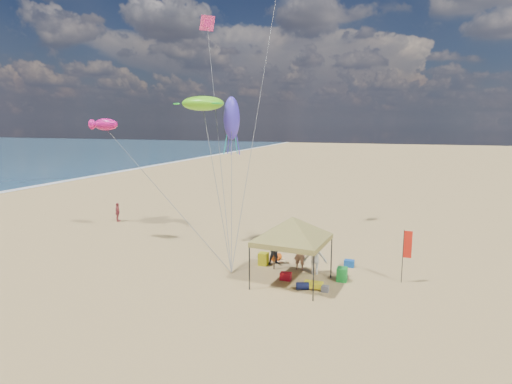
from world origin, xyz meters
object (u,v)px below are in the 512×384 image
beach_cart (313,285)px  person_far_a (118,212)px  chair_green (342,274)px  chair_yellow (263,259)px  cooler_red (286,276)px  feather_flag (406,247)px  person_near_a (300,254)px  person_near_b (276,249)px  canopy_tent (292,219)px  person_near_c (315,257)px  cooler_blue (349,263)px

beach_cart → person_far_a: 19.61m
chair_green → beach_cart: (-1.16, -1.45, -0.15)m
chair_yellow → person_far_a: 15.55m
cooler_red → beach_cart: bearing=-23.2°
feather_flag → person_near_a: feather_flag is taller
chair_yellow → person_near_b: (0.62, 0.33, 0.53)m
person_near_a → feather_flag: bearing=-179.3°
canopy_tent → cooler_red: bearing=138.1°
feather_flag → person_near_a: bearing=178.4°
person_near_b → chair_yellow: bearing=175.8°
person_near_a → person_near_c: (0.91, -0.38, 0.04)m
canopy_tent → feather_flag: (5.28, 1.94, -1.44)m
cooler_red → feather_flag: bearing=15.5°
beach_cart → person_near_b: 3.96m
beach_cart → person_near_b: (-2.72, 2.80, 0.68)m
cooler_blue → beach_cart: cooler_blue is taller
feather_flag → cooler_red: 6.12m
cooler_blue → person_near_a: bearing=-151.4°
person_near_a → person_far_a: size_ratio=1.18×
feather_flag → chair_yellow: size_ratio=3.87×
canopy_tent → cooler_red: canopy_tent is taller
cooler_blue → person_far_a: person_far_a is taller
chair_yellow → person_far_a: size_ratio=0.46×
cooler_red → chair_green: 2.83m
cooler_red → person_far_a: person_far_a is taller
person_near_a → person_near_c: person_near_c is taller
feather_flag → person_far_a: (-21.78, 6.30, -1.06)m
person_far_a → chair_green: bearing=-134.0°
feather_flag → cooler_blue: size_ratio=5.01×
feather_flag → cooler_red: feather_flag is taller
cooler_red → chair_green: chair_green is taller
beach_cart → person_far_a: person_far_a is taller
person_near_a → person_near_c: size_ratio=0.95×
cooler_blue → beach_cart: 3.94m
chair_green → person_near_a: person_near_a is taller
chair_yellow → beach_cart: 4.15m
beach_cart → person_near_c: 2.18m
cooler_red → beach_cart: (1.55, -0.67, 0.01)m
canopy_tent → beach_cart: canopy_tent is taller
cooler_red → person_near_c: size_ratio=0.29×
cooler_red → chair_yellow: size_ratio=0.77×
canopy_tent → person_far_a: size_ratio=4.15×
canopy_tent → cooler_blue: size_ratio=11.72×
feather_flag → beach_cart: (-4.13, -2.25, -1.62)m
chair_green → person_far_a: bearing=159.3°
person_near_c → person_far_a: size_ratio=1.23×
chair_yellow → person_near_a: 2.16m
beach_cart → canopy_tent: bearing=165.2°
feather_flag → beach_cart: 4.98m
canopy_tent → feather_flag: canopy_tent is taller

